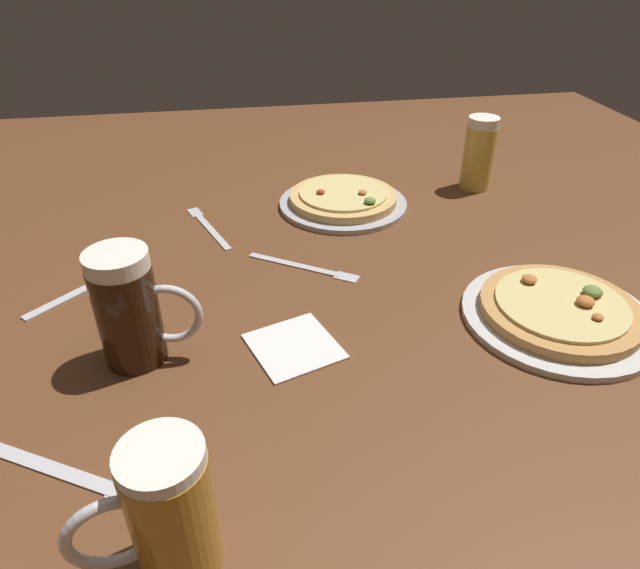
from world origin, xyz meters
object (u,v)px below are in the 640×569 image
Objects in this scene: beer_mug_pale at (479,153)px; fork_left at (208,226)px; knife_right at (68,474)px; beer_mug_dark at (130,309)px; knife_spare at (89,286)px; pizza_plate_near at (559,312)px; fork_spare at (305,267)px; pizza_plate_far at (343,200)px; beer_mug_amber at (167,512)px; napkin_folded at (294,345)px.

beer_mug_pale is 0.81× the size of fork_left.
beer_mug_pale is 1.10m from knife_right.
beer_mug_dark is 0.94× the size of knife_spare.
pizza_plate_near is 1.56× the size of fork_spare.
fork_left is 1.08× the size of fork_spare.
beer_mug_amber is (-0.34, -0.81, 0.07)m from pizza_plate_far.
beer_mug_dark reaches higher than knife_spare.
beer_mug_pale is (0.34, 0.06, 0.07)m from pizza_plate_far.
fork_left is 0.64m from knife_right.
beer_mug_dark is 0.35m from beer_mug_amber.
napkin_folded is at bearing -102.78° from fork_spare.
pizza_plate_far is at bearing 63.77° from fork_spare.
knife_right is 0.54m from fork_spare.
napkin_folded reaches higher than fork_left.
pizza_plate_far is at bearing 69.84° from napkin_folded.
pizza_plate_near is 1.40× the size of knife_right.
fork_spare is (-0.13, -0.26, -0.01)m from pizza_plate_far.
beer_mug_amber is 0.95× the size of beer_mug_pale.
beer_mug_pale reaches higher than knife_right.
beer_mug_amber is 0.75× the size of knife_right.
napkin_folded is 0.41m from knife_spare.
knife_spare is at bearing 145.85° from napkin_folded.
pizza_plate_near is at bearing -0.28° from napkin_folded.
pizza_plate_far is at bearing 117.96° from pizza_plate_near.
fork_spare is (-0.47, -0.31, -0.08)m from beer_mug_pale.
knife_spare is (-0.39, 0.00, 0.00)m from fork_spare.
pizza_plate_far is 0.63m from beer_mug_dark.
fork_left is at bearing 43.50° from knife_spare.
beer_mug_dark reaches higher than fork_left.
beer_mug_pale is 0.90× the size of knife_spare.
beer_mug_amber is 0.83× the size of fork_spare.
beer_mug_dark reaches higher than knife_right.
beer_mug_amber reaches higher than fork_spare.
pizza_plate_near is 1.61× the size of knife_spare.
beer_mug_amber is 0.20m from knife_right.
knife_spare is (-0.05, 0.42, 0.00)m from knife_right.
fork_left is 1.11× the size of knife_spare.
beer_mug_pale is at bearing 9.46° from pizza_plate_far.
pizza_plate_near is 0.55m from pizza_plate_far.
knife_spare is (-0.78, 0.23, -0.01)m from pizza_plate_near.
beer_mug_dark is (-0.41, -0.47, 0.07)m from pizza_plate_far.
pizza_plate_near is 0.68m from beer_mug_amber.
beer_mug_dark is at bearing 178.28° from pizza_plate_near.
fork_left is at bearing -170.24° from beer_mug_pale.
beer_mug_pale reaches higher than fork_spare.
beer_mug_pale reaches higher than napkin_folded.
knife_right is 0.42m from knife_spare.
beer_mug_pale is 0.87× the size of fork_spare.
napkin_folded is (0.16, 0.32, -0.08)m from beer_mug_amber.
beer_mug_dark reaches higher than napkin_folded.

